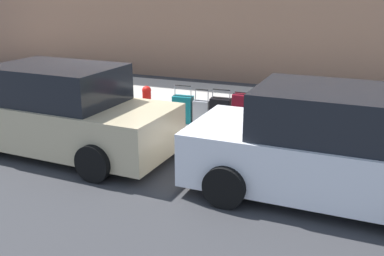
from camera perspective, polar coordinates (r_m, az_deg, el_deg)
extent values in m
plane|color=#333335|center=(9.66, -7.51, -0.72)|extent=(40.00, 40.00, 0.00)
cube|color=#ADA89E|center=(11.78, -1.48, 3.18)|extent=(18.00, 5.00, 0.14)
cube|color=navy|center=(9.06, 12.89, 1.00)|extent=(0.48, 0.24, 0.71)
cube|color=black|center=(9.06, 12.89, 1.00)|extent=(0.48, 0.07, 0.72)
cylinder|color=gray|center=(8.89, 14.39, 3.98)|extent=(0.02, 0.02, 0.31)
cylinder|color=gray|center=(8.98, 11.86, 4.30)|extent=(0.02, 0.02, 0.31)
cylinder|color=black|center=(8.89, 13.19, 5.12)|extent=(0.41, 0.05, 0.02)
cylinder|color=black|center=(9.12, 14.01, -1.18)|extent=(0.05, 0.02, 0.04)
cylinder|color=black|center=(9.21, 11.50, -0.81)|extent=(0.05, 0.02, 0.04)
cube|color=#59601E|center=(9.25, 9.99, 1.63)|extent=(0.43, 0.26, 0.74)
cube|color=black|center=(9.25, 9.99, 1.63)|extent=(0.43, 0.06, 0.75)
cylinder|color=gray|center=(9.09, 11.28, 4.55)|extent=(0.02, 0.02, 0.27)
cylinder|color=gray|center=(9.16, 9.05, 4.77)|extent=(0.02, 0.02, 0.27)
cylinder|color=black|center=(9.10, 10.21, 5.48)|extent=(0.36, 0.03, 0.02)
cylinder|color=black|center=(9.32, 11.00, -0.55)|extent=(0.04, 0.02, 0.04)
cylinder|color=black|center=(9.39, 8.77, -0.29)|extent=(0.04, 0.02, 0.04)
cube|color=maroon|center=(9.33, 6.87, 2.03)|extent=(0.50, 0.25, 0.78)
cube|color=black|center=(9.33, 6.87, 2.03)|extent=(0.51, 0.05, 0.80)
cylinder|color=gray|center=(9.17, 8.28, 4.35)|extent=(0.02, 0.02, 0.04)
cylinder|color=gray|center=(9.28, 5.66, 4.62)|extent=(0.02, 0.02, 0.04)
cylinder|color=black|center=(9.22, 6.96, 4.61)|extent=(0.44, 0.03, 0.02)
cylinder|color=black|center=(9.38, 8.10, -0.28)|extent=(0.04, 0.02, 0.04)
cylinder|color=black|center=(9.49, 5.49, 0.04)|extent=(0.04, 0.02, 0.04)
cube|color=black|center=(9.50, 3.81, 2.01)|extent=(0.46, 0.27, 0.65)
cube|color=black|center=(9.50, 3.81, 2.01)|extent=(0.46, 0.06, 0.66)
cylinder|color=gray|center=(9.34, 5.00, 4.36)|extent=(0.02, 0.02, 0.19)
cylinder|color=gray|center=(9.45, 2.73, 4.57)|extent=(0.02, 0.02, 0.19)
cylinder|color=black|center=(9.37, 3.87, 5.04)|extent=(0.39, 0.03, 0.02)
cylinder|color=black|center=(9.53, 4.92, 0.14)|extent=(0.04, 0.02, 0.04)
cylinder|color=black|center=(9.65, 2.64, 0.40)|extent=(0.04, 0.02, 0.04)
cube|color=#9EA0A8|center=(9.68, 1.28, 2.04)|extent=(0.36, 0.22, 0.55)
cube|color=black|center=(9.68, 1.28, 2.04)|extent=(0.36, 0.05, 0.56)
cylinder|color=gray|center=(9.53, 2.13, 4.26)|extent=(0.02, 0.02, 0.25)
cylinder|color=gray|center=(9.63, 0.46, 4.41)|extent=(0.02, 0.02, 0.25)
cylinder|color=black|center=(9.55, 1.30, 5.07)|extent=(0.30, 0.03, 0.02)
cylinder|color=black|center=(9.71, 2.11, 0.52)|extent=(0.04, 0.02, 0.04)
cylinder|color=black|center=(9.80, 0.43, 0.71)|extent=(0.04, 0.02, 0.04)
cube|color=#0F606B|center=(9.84, -1.19, 2.49)|extent=(0.46, 0.27, 0.61)
cube|color=black|center=(9.84, -1.19, 2.49)|extent=(0.46, 0.07, 0.62)
cylinder|color=gray|center=(9.67, -0.14, 4.82)|extent=(0.02, 0.02, 0.24)
cylinder|color=gray|center=(9.81, -2.26, 4.98)|extent=(0.02, 0.02, 0.24)
cylinder|color=black|center=(9.71, -1.21, 5.59)|extent=(0.39, 0.04, 0.02)
cylinder|color=black|center=(9.86, -0.11, 0.80)|extent=(0.04, 0.02, 0.04)
cylinder|color=black|center=(9.99, -2.24, 1.03)|extent=(0.04, 0.02, 0.04)
cylinder|color=red|center=(10.20, -5.93, 2.98)|extent=(0.20, 0.20, 0.62)
sphere|color=red|center=(10.11, -6.00, 4.95)|extent=(0.21, 0.21, 0.21)
cylinder|color=red|center=(10.26, -6.67, 3.22)|extent=(0.09, 0.10, 0.09)
cylinder|color=red|center=(10.12, -5.19, 3.07)|extent=(0.09, 0.10, 0.09)
cylinder|color=brown|center=(10.40, -9.86, 3.96)|extent=(0.14, 0.14, 0.92)
cube|color=silver|center=(6.86, 17.43, -4.01)|extent=(4.24, 1.91, 0.83)
cube|color=black|center=(6.63, 18.03, 2.06)|extent=(2.21, 1.74, 0.68)
cylinder|color=black|center=(6.35, 4.33, -7.69)|extent=(0.64, 0.23, 0.64)
cylinder|color=black|center=(8.03, 8.72, -2.24)|extent=(0.64, 0.23, 0.64)
cube|color=tan|center=(8.71, -16.87, 0.69)|extent=(4.55, 1.85, 0.84)
cube|color=black|center=(8.53, -17.33, 5.59)|extent=(2.38, 1.65, 0.69)
cylinder|color=black|center=(10.32, -19.50, 1.46)|extent=(0.65, 0.24, 0.64)
cylinder|color=black|center=(7.33, -12.76, -4.51)|extent=(0.65, 0.24, 0.64)
cylinder|color=black|center=(8.68, -5.94, -0.58)|extent=(0.65, 0.24, 0.64)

